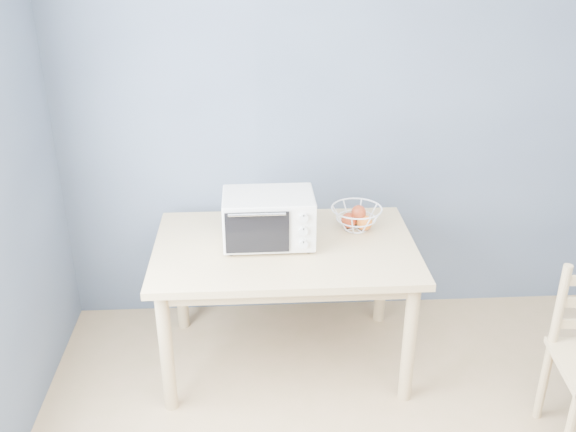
{
  "coord_description": "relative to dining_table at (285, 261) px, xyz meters",
  "views": [
    {
      "loc": [
        -0.85,
        -1.36,
        2.35
      ],
      "look_at": [
        -0.68,
        1.65,
        0.93
      ],
      "focal_mm": 40.0,
      "sensor_mm": 36.0,
      "label": 1
    }
  ],
  "objects": [
    {
      "name": "dining_table",
      "position": [
        0.0,
        0.0,
        0.0
      ],
      "size": [
        1.4,
        0.9,
        0.75
      ],
      "color": "tan",
      "rests_on": "ground"
    },
    {
      "name": "toaster_oven",
      "position": [
        -0.1,
        0.03,
        0.25
      ],
      "size": [
        0.48,
        0.36,
        0.28
      ],
      "rotation": [
        0.0,
        0.0,
        0.01
      ],
      "color": "silver",
      "rests_on": "dining_table"
    },
    {
      "name": "room",
      "position": [
        0.69,
        -1.67,
        0.65
      ],
      "size": [
        4.01,
        4.51,
        2.61
      ],
      "color": "tan",
      "rests_on": "ground"
    },
    {
      "name": "fruit_basket",
      "position": [
        0.41,
        0.17,
        0.17
      ],
      "size": [
        0.38,
        0.38,
        0.15
      ],
      "rotation": [
        0.0,
        0.0,
        0.43
      ],
      "color": "white",
      "rests_on": "dining_table"
    }
  ]
}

